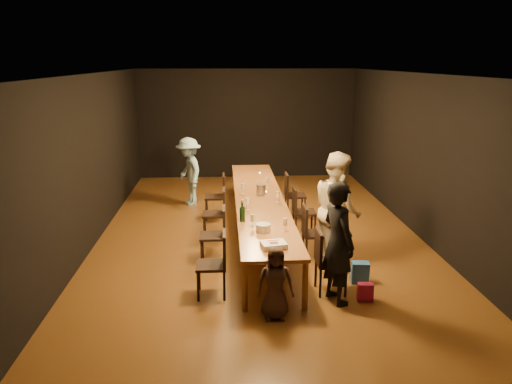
{
  "coord_description": "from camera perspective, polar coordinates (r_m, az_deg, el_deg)",
  "views": [
    {
      "loc": [
        -0.64,
        -8.9,
        3.24
      ],
      "look_at": [
        -0.1,
        -0.51,
        1.0
      ],
      "focal_mm": 35.0,
      "sensor_mm": 36.0,
      "label": 1
    }
  ],
  "objects": [
    {
      "name": "woman_tan",
      "position": [
        8.08,
        9.26,
        -1.92
      ],
      "size": [
        0.82,
        0.99,
        1.85
      ],
      "primitive_type": "imported",
      "rotation": [
        0.0,
        0.0,
        1.71
      ],
      "color": "beige",
      "rests_on": "ground"
    },
    {
      "name": "chair_left_3",
      "position": [
        10.48,
        -4.73,
        -0.49
      ],
      "size": [
        0.42,
        0.42,
        0.93
      ],
      "primitive_type": null,
      "rotation": [
        0.0,
        0.0,
        1.57
      ],
      "color": "black",
      "rests_on": "ground"
    },
    {
      "name": "wineglass_4",
      "position": [
        9.5,
        -1.51,
        0.36
      ],
      "size": [
        0.06,
        0.06,
        0.21
      ],
      "primitive_type": null,
      "color": "silver",
      "rests_on": "table"
    },
    {
      "name": "tealight_far",
      "position": [
        11.17,
        0.44,
        2.11
      ],
      "size": [
        0.05,
        0.05,
        0.03
      ],
      "primitive_type": "cylinder",
      "color": "#B2B7B2",
      "rests_on": "table"
    },
    {
      "name": "room_shell",
      "position": [
        9.0,
        0.41,
        7.5
      ],
      "size": [
        6.04,
        10.04,
        3.02
      ],
      "color": "black",
      "rests_on": "ground"
    },
    {
      "name": "child",
      "position": [
        6.46,
        2.21,
        -10.31
      ],
      "size": [
        0.48,
        0.31,
        0.97
      ],
      "primitive_type": "imported",
      "rotation": [
        0.0,
        0.0,
        -0.0
      ],
      "color": "#3B2921",
      "rests_on": "ground"
    },
    {
      "name": "birthday_cake",
      "position": [
        6.85,
        2.03,
        -6.05
      ],
      "size": [
        0.37,
        0.32,
        0.08
      ],
      "rotation": [
        0.0,
        0.0,
        0.18
      ],
      "color": "white",
      "rests_on": "table"
    },
    {
      "name": "table",
      "position": [
        9.28,
        0.39,
        -0.96
      ],
      "size": [
        0.9,
        6.0,
        0.75
      ],
      "color": "brown",
      "rests_on": "ground"
    },
    {
      "name": "ice_bucket",
      "position": [
        9.46,
        0.56,
        0.28
      ],
      "size": [
        0.24,
        0.24,
        0.2
      ],
      "primitive_type": "cylinder",
      "rotation": [
        0.0,
        0.0,
        -0.43
      ],
      "color": "#A7A7AC",
      "rests_on": "table"
    },
    {
      "name": "man_blue",
      "position": [
        11.43,
        -7.65,
        2.33
      ],
      "size": [
        0.9,
        1.14,
        1.55
      ],
      "primitive_type": "imported",
      "rotation": [
        0.0,
        0.0,
        -1.2
      ],
      "color": "#84AECD",
      "rests_on": "ground"
    },
    {
      "name": "wineglass_2",
      "position": [
        8.51,
        -0.97,
        -1.37
      ],
      "size": [
        0.06,
        0.06,
        0.21
      ],
      "primitive_type": null,
      "color": "silver",
      "rests_on": "table"
    },
    {
      "name": "gift_bag_red",
      "position": [
        7.19,
        12.37,
        -11.11
      ],
      "size": [
        0.22,
        0.14,
        0.25
      ],
      "primitive_type": "cube",
      "rotation": [
        0.0,
        0.0,
        -0.1
      ],
      "color": "#D01F60",
      "rests_on": "ground"
    },
    {
      "name": "chair_left_0",
      "position": [
        7.07,
        -5.16,
        -8.25
      ],
      "size": [
        0.42,
        0.42,
        0.93
      ],
      "primitive_type": null,
      "rotation": [
        0.0,
        0.0,
        1.57
      ],
      "color": "black",
      "rests_on": "ground"
    },
    {
      "name": "wineglass_0",
      "position": [
        7.63,
        -0.39,
        -3.3
      ],
      "size": [
        0.06,
        0.06,
        0.21
      ],
      "primitive_type": null,
      "color": "beige",
      "rests_on": "table"
    },
    {
      "name": "tealight_mid",
      "position": [
        9.58,
        1.15,
        -0.05
      ],
      "size": [
        0.05,
        0.05,
        0.03
      ],
      "primitive_type": "cylinder",
      "color": "#B2B7B2",
      "rests_on": "table"
    },
    {
      "name": "plate_stack",
      "position": [
        7.44,
        0.83,
        -4.13
      ],
      "size": [
        0.29,
        0.29,
        0.12
      ],
      "primitive_type": "cylinder",
      "rotation": [
        0.0,
        0.0,
        -0.39
      ],
      "color": "silver",
      "rests_on": "table"
    },
    {
      "name": "wineglass_5",
      "position": [
        10.0,
        1.29,
        1.11
      ],
      "size": [
        0.06,
        0.06,
        0.21
      ],
      "primitive_type": null,
      "color": "silver",
      "rests_on": "table"
    },
    {
      "name": "chair_right_1",
      "position": [
        8.32,
        6.85,
        -4.67
      ],
      "size": [
        0.42,
        0.42,
        0.93
      ],
      "primitive_type": null,
      "rotation": [
        0.0,
        0.0,
        -1.57
      ],
      "color": "black",
      "rests_on": "ground"
    },
    {
      "name": "chair_right_2",
      "position": [
        9.44,
        5.54,
        -2.24
      ],
      "size": [
        0.42,
        0.42,
        0.93
      ],
      "primitive_type": null,
      "rotation": [
        0.0,
        0.0,
        -1.57
      ],
      "color": "black",
      "rests_on": "ground"
    },
    {
      "name": "gift_bag_blue",
      "position": [
        7.7,
        11.8,
        -9.0
      ],
      "size": [
        0.27,
        0.2,
        0.32
      ],
      "primitive_type": "cube",
      "rotation": [
        0.0,
        0.0,
        -0.12
      ],
      "color": "#295FB4",
      "rests_on": "ground"
    },
    {
      "name": "chair_left_1",
      "position": [
        8.19,
        -4.97,
        -4.95
      ],
      "size": [
        0.42,
        0.42,
        0.93
      ],
      "primitive_type": null,
      "rotation": [
        0.0,
        0.0,
        1.57
      ],
      "color": "black",
      "rests_on": "ground"
    },
    {
      "name": "woman_birthday",
      "position": [
        6.84,
        9.35,
        -5.73
      ],
      "size": [
        0.59,
        0.72,
        1.7
      ],
      "primitive_type": "imported",
      "rotation": [
        0.0,
        0.0,
        1.92
      ],
      "color": "black",
      "rests_on": "ground"
    },
    {
      "name": "ground",
      "position": [
        9.49,
        0.38,
        -5.03
      ],
      "size": [
        10.0,
        10.0,
        0.0
      ],
      "primitive_type": "plane",
      "color": "#4A2A12",
      "rests_on": "ground"
    },
    {
      "name": "chair_right_0",
      "position": [
        7.22,
        8.58,
        -7.84
      ],
      "size": [
        0.42,
        0.42,
        0.93
      ],
      "primitive_type": null,
      "rotation": [
        0.0,
        0.0,
        -1.57
      ],
      "color": "black",
      "rests_on": "ground"
    },
    {
      "name": "chair_left_2",
      "position": [
        9.32,
        -4.83,
        -2.45
      ],
      "size": [
        0.42,
        0.42,
        0.93
      ],
      "primitive_type": null,
      "rotation": [
        0.0,
        0.0,
        1.57
      ],
      "color": "black",
      "rests_on": "ground"
    },
    {
      "name": "champagne_bottle",
      "position": [
        7.88,
        -1.58,
        -2.14
      ],
      "size": [
        0.11,
        0.11,
        0.36
      ],
      "primitive_type": null,
      "rotation": [
        0.0,
        0.0,
        0.4
      ],
      "color": "black",
      "rests_on": "table"
    },
    {
      "name": "chair_right_3",
      "position": [
        10.58,
        4.52,
        -0.33
      ],
      "size": [
        0.42,
        0.42,
        0.93
      ],
      "primitive_type": null,
      "rotation": [
        0.0,
        0.0,
        -1.57
      ],
      "color": "black",
      "rests_on": "ground"
    },
    {
      "name": "wineglass_3",
      "position": [
        8.95,
        2.47,
        -0.56
      ],
      "size": [
        0.06,
        0.06,
        0.21
      ],
      "primitive_type": null,
      "color": "beige",
      "rests_on": "table"
    },
    {
      "name": "tealight_near",
      "position": [
        7.07,
        2.96,
        -5.57
      ],
      "size": [
        0.05,
        0.05,
        0.03
      ],
      "primitive_type": "cylinder",
      "color": "#B2B7B2",
      "rests_on": "table"
    },
    {
      "name": "wineglass_1",
      "position": [
        7.45,
        3.36,
        -3.79
      ],
      "size": [
        0.06,
        0.06,
        0.21
      ],
      "primitive_type": null,
      "color": "beige",
      "rests_on": "table"
    }
  ]
}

